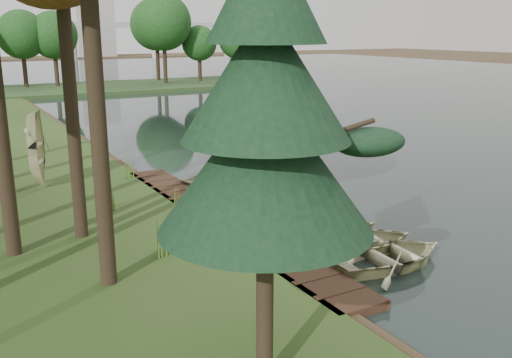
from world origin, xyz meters
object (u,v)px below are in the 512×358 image
boardwalk (219,221)px  stored_rowboat (42,180)px  rowboat_0 (390,253)px  rowboat_1 (361,239)px  pine_tree (266,115)px  rowboat_2 (326,225)px

boardwalk → stored_rowboat: size_ratio=4.87×
rowboat_0 → rowboat_1: bearing=0.3°
boardwalk → pine_tree: size_ratio=1.95×
rowboat_0 → rowboat_1: 1.36m
boardwalk → rowboat_2: (2.62, -2.86, 0.26)m
rowboat_0 → pine_tree: 8.80m
rowboat_0 → rowboat_2: 3.07m
rowboat_0 → stored_rowboat: stored_rowboat is taller
rowboat_0 → rowboat_2: (-0.06, 3.07, -0.03)m
boardwalk → rowboat_0: bearing=-65.7°
boardwalk → rowboat_2: bearing=-47.5°
boardwalk → rowboat_1: bearing=-59.1°
boardwalk → rowboat_2: rowboat_2 is taller
rowboat_1 → rowboat_2: bearing=13.6°
rowboat_1 → pine_tree: size_ratio=0.44×
stored_rowboat → pine_tree: 17.34m
boardwalk → stored_rowboat: bearing=123.7°
rowboat_1 → stored_rowboat: (-7.56, 11.80, 0.22)m
boardwalk → rowboat_1: (2.74, -4.57, 0.27)m
rowboat_2 → pine_tree: pine_tree is taller
rowboat_2 → rowboat_1: bearing=-153.2°
rowboat_2 → stored_rowboat: bearing=59.4°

